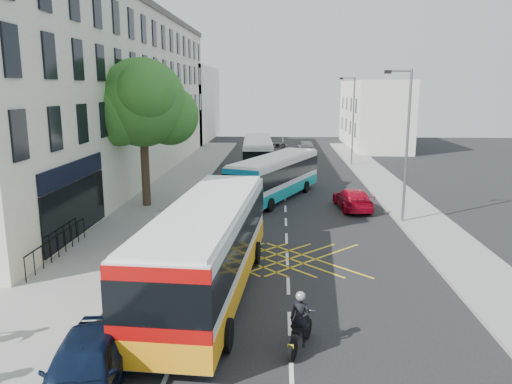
# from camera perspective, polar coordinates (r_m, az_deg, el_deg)

# --- Properties ---
(ground) EXTENTS (120.00, 120.00, 0.00)m
(ground) POSITION_cam_1_polar(r_m,az_deg,el_deg) (16.14, 3.86, -14.76)
(ground) COLOR black
(ground) RESTS_ON ground
(pavement_left) EXTENTS (5.00, 70.00, 0.15)m
(pavement_left) POSITION_cam_1_polar(r_m,az_deg,el_deg) (31.36, -12.35, -1.58)
(pavement_left) COLOR gray
(pavement_left) RESTS_ON ground
(pavement_right) EXTENTS (3.00, 70.00, 0.15)m
(pavement_right) POSITION_cam_1_polar(r_m,az_deg,el_deg) (31.29, 17.26, -1.88)
(pavement_right) COLOR gray
(pavement_right) RESTS_ON ground
(terrace_main) EXTENTS (8.30, 45.00, 13.50)m
(terrace_main) POSITION_cam_1_polar(r_m,az_deg,el_deg) (41.24, -16.83, 10.73)
(terrace_main) COLOR beige
(terrace_main) RESTS_ON ground
(terrace_far) EXTENTS (8.00, 20.00, 10.00)m
(terrace_far) POSITION_cam_1_polar(r_m,az_deg,el_deg) (70.79, -8.45, 9.96)
(terrace_far) COLOR silver
(terrace_far) RESTS_ON ground
(building_right) EXTENTS (6.00, 18.00, 8.00)m
(building_right) POSITION_cam_1_polar(r_m,az_deg,el_deg) (63.53, 13.24, 8.66)
(building_right) COLOR silver
(building_right) RESTS_ON ground
(street_tree) EXTENTS (6.30, 5.70, 8.80)m
(street_tree) POSITION_cam_1_polar(r_m,az_deg,el_deg) (30.52, -12.91, 9.83)
(street_tree) COLOR #382619
(street_tree) RESTS_ON pavement_left
(lamp_near) EXTENTS (1.45, 0.15, 8.00)m
(lamp_near) POSITION_cam_1_polar(r_m,az_deg,el_deg) (27.35, 16.72, 5.90)
(lamp_near) COLOR slate
(lamp_near) RESTS_ON pavement_right
(lamp_far) EXTENTS (1.45, 0.15, 8.00)m
(lamp_far) POSITION_cam_1_polar(r_m,az_deg,el_deg) (46.96, 10.93, 8.49)
(lamp_far) COLOR slate
(lamp_far) RESTS_ON pavement_right
(railings) EXTENTS (0.08, 5.60, 1.14)m
(railings) POSITION_cam_1_polar(r_m,az_deg,el_deg) (22.78, -21.68, -5.59)
(railings) COLOR black
(railings) RESTS_ON pavement_left
(bus_near) EXTENTS (3.51, 11.82, 3.28)m
(bus_near) POSITION_cam_1_polar(r_m,az_deg,el_deg) (17.72, -5.50, -6.27)
(bus_near) COLOR silver
(bus_near) RESTS_ON ground
(bus_mid) EXTENTS (6.07, 10.17, 2.83)m
(bus_mid) POSITION_cam_1_polar(r_m,az_deg,el_deg) (32.74, 2.21, 1.77)
(bus_mid) COLOR silver
(bus_mid) RESTS_ON ground
(bus_far) EXTENTS (2.98, 10.46, 2.91)m
(bus_far) POSITION_cam_1_polar(r_m,az_deg,el_deg) (43.29, 0.20, 4.32)
(bus_far) COLOR silver
(bus_far) RESTS_ON ground
(motorbike) EXTENTS (0.82, 1.88, 1.74)m
(motorbike) POSITION_cam_1_polar(r_m,az_deg,el_deg) (14.40, 5.08, -14.61)
(motorbike) COLOR black
(motorbike) RESTS_ON ground
(parked_car_blue) EXTENTS (2.25, 4.55, 1.49)m
(parked_car_blue) POSITION_cam_1_polar(r_m,az_deg,el_deg) (13.12, -18.93, -18.45)
(parked_car_blue) COLOR black
(parked_car_blue) RESTS_ON ground
(parked_car_silver) EXTENTS (2.00, 4.52, 1.44)m
(parked_car_silver) POSITION_cam_1_polar(r_m,az_deg,el_deg) (23.89, -9.68, -4.10)
(parked_car_silver) COLOR #AAACB2
(parked_car_silver) RESTS_ON ground
(red_hatchback) EXTENTS (2.20, 4.51, 1.26)m
(red_hatchback) POSITION_cam_1_polar(r_m,az_deg,el_deg) (30.64, 11.00, -0.77)
(red_hatchback) COLOR #B30720
(red_hatchback) RESTS_ON ground
(distant_car_grey) EXTENTS (2.62, 5.18, 1.40)m
(distant_car_grey) POSITION_cam_1_polar(r_m,az_deg,el_deg) (53.50, 2.43, 4.87)
(distant_car_grey) COLOR #43454B
(distant_car_grey) RESTS_ON ground
(distant_car_silver) EXTENTS (1.98, 4.47, 1.50)m
(distant_car_silver) POSITION_cam_1_polar(r_m,az_deg,el_deg) (56.06, 5.72, 5.19)
(distant_car_silver) COLOR #B2B4BA
(distant_car_silver) RESTS_ON ground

